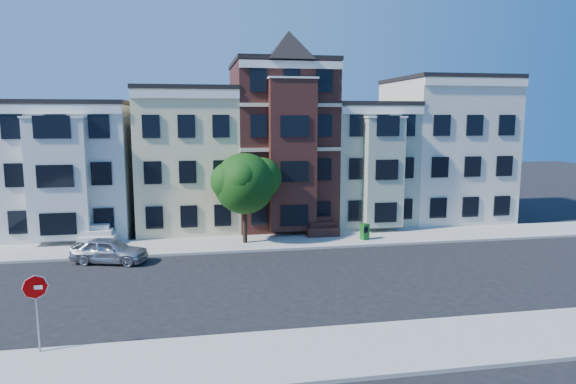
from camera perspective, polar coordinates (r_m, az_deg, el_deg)
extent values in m
plane|color=black|center=(26.57, 4.46, -9.69)|extent=(120.00, 120.00, 0.00)
cube|color=#9E9B93|center=(34.05, 1.01, -5.47)|extent=(60.00, 4.00, 0.15)
cube|color=#9E9B93|center=(19.45, 10.74, -16.58)|extent=(60.00, 4.00, 0.15)
cube|color=silver|center=(39.99, -22.56, 2.40)|extent=(8.00, 9.00, 9.00)
cube|color=beige|center=(39.04, -11.04, 3.49)|extent=(7.00, 9.00, 10.00)
cube|color=#3A1914|center=(39.51, -0.83, 5.16)|extent=(7.00, 9.00, 12.00)
cube|color=#96A28B|center=(41.19, 8.14, 3.12)|extent=(6.00, 9.00, 9.00)
cube|color=beige|center=(43.84, 16.90, 4.46)|extent=(8.00, 9.00, 11.00)
imported|color=#AEB0B8|center=(30.93, -19.22, -6.14)|extent=(4.56, 2.83, 1.45)
cube|color=#165E1B|center=(34.43, 8.53, -4.37)|extent=(0.60, 0.57, 1.06)
cylinder|color=silver|center=(32.81, -20.65, -5.83)|extent=(0.28, 0.28, 0.66)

